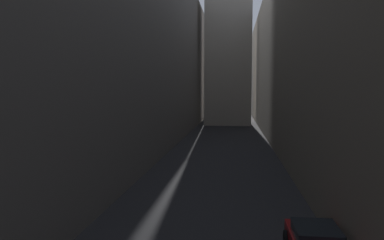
# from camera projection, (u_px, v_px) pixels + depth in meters

# --- Properties ---
(ground_plane) EXTENTS (264.00, 264.00, 0.00)m
(ground_plane) POSITION_uv_depth(u_px,v_px,m) (222.00, 151.00, 38.79)
(ground_plane) COLOR #232326
(building_block_left) EXTENTS (12.81, 108.00, 23.03)m
(building_block_left) POSITION_uv_depth(u_px,v_px,m) (118.00, 45.00, 41.23)
(building_block_left) COLOR slate
(building_block_left) RESTS_ON ground
(building_block_right) EXTENTS (13.08, 108.00, 20.69)m
(building_block_right) POSITION_uv_depth(u_px,v_px,m) (337.00, 53.00, 38.51)
(building_block_right) COLOR #756B5B
(building_block_right) RESTS_ON ground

